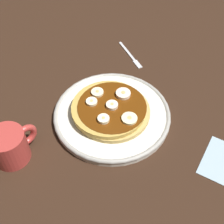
{
  "coord_description": "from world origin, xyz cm",
  "views": [
    {
      "loc": [
        -33.85,
        -34.13,
        57.61
      ],
      "look_at": [
        0.0,
        0.0,
        1.9
      ],
      "focal_mm": 49.64,
      "sensor_mm": 36.0,
      "label": 1
    }
  ],
  "objects_px": {
    "banana_slice_2": "(103,119)",
    "banana_slice_0": "(110,105)",
    "banana_slice_5": "(97,92)",
    "coffee_mug": "(10,145)",
    "plate": "(112,114)",
    "pancake_stack": "(111,109)",
    "banana_slice_3": "(92,102)",
    "banana_slice_1": "(123,94)",
    "banana_slice_4": "(128,120)",
    "fork": "(131,56)"
  },
  "relations": [
    {
      "from": "banana_slice_0",
      "to": "banana_slice_3",
      "type": "distance_m",
      "value": 0.04
    },
    {
      "from": "banana_slice_3",
      "to": "banana_slice_5",
      "type": "distance_m",
      "value": 0.03
    },
    {
      "from": "banana_slice_2",
      "to": "coffee_mug",
      "type": "bearing_deg",
      "value": 154.56
    },
    {
      "from": "banana_slice_3",
      "to": "banana_slice_2",
      "type": "bearing_deg",
      "value": -106.32
    },
    {
      "from": "plate",
      "to": "coffee_mug",
      "type": "distance_m",
      "value": 0.24
    },
    {
      "from": "pancake_stack",
      "to": "fork",
      "type": "xyz_separation_m",
      "value": [
        0.2,
        0.12,
        -0.02
      ]
    },
    {
      "from": "banana_slice_1",
      "to": "fork",
      "type": "relative_size",
      "value": 0.28
    },
    {
      "from": "coffee_mug",
      "to": "pancake_stack",
      "type": "bearing_deg",
      "value": -17.01
    },
    {
      "from": "banana_slice_5",
      "to": "coffee_mug",
      "type": "relative_size",
      "value": 0.28
    },
    {
      "from": "banana_slice_5",
      "to": "banana_slice_4",
      "type": "bearing_deg",
      "value": -94.58
    },
    {
      "from": "banana_slice_3",
      "to": "coffee_mug",
      "type": "xyz_separation_m",
      "value": [
        -0.2,
        0.03,
        -0.0
      ]
    },
    {
      "from": "banana_slice_1",
      "to": "banana_slice_5",
      "type": "height_order",
      "value": "banana_slice_1"
    },
    {
      "from": "pancake_stack",
      "to": "coffee_mug",
      "type": "bearing_deg",
      "value": 162.99
    },
    {
      "from": "banana_slice_4",
      "to": "fork",
      "type": "xyz_separation_m",
      "value": [
        0.21,
        0.18,
        -0.04
      ]
    },
    {
      "from": "pancake_stack",
      "to": "banana_slice_2",
      "type": "xyz_separation_m",
      "value": [
        -0.04,
        -0.02,
        0.02
      ]
    },
    {
      "from": "banana_slice_1",
      "to": "fork",
      "type": "bearing_deg",
      "value": 36.73
    },
    {
      "from": "banana_slice_1",
      "to": "banana_slice_4",
      "type": "xyz_separation_m",
      "value": [
        -0.05,
        -0.06,
        -0.0
      ]
    },
    {
      "from": "banana_slice_1",
      "to": "banana_slice_5",
      "type": "xyz_separation_m",
      "value": [
        -0.04,
        0.05,
        -0.0
      ]
    },
    {
      "from": "banana_slice_4",
      "to": "pancake_stack",
      "type": "bearing_deg",
      "value": 86.94
    },
    {
      "from": "banana_slice_0",
      "to": "banana_slice_1",
      "type": "xyz_separation_m",
      "value": [
        0.05,
        0.0,
        0.0
      ]
    },
    {
      "from": "banana_slice_0",
      "to": "banana_slice_5",
      "type": "height_order",
      "value": "banana_slice_0"
    },
    {
      "from": "banana_slice_2",
      "to": "banana_slice_3",
      "type": "bearing_deg",
      "value": 73.68
    },
    {
      "from": "banana_slice_1",
      "to": "banana_slice_5",
      "type": "relative_size",
      "value": 1.18
    },
    {
      "from": "pancake_stack",
      "to": "fork",
      "type": "distance_m",
      "value": 0.24
    },
    {
      "from": "plate",
      "to": "pancake_stack",
      "type": "height_order",
      "value": "pancake_stack"
    },
    {
      "from": "banana_slice_2",
      "to": "fork",
      "type": "relative_size",
      "value": 0.22
    },
    {
      "from": "banana_slice_3",
      "to": "fork",
      "type": "bearing_deg",
      "value": 19.82
    },
    {
      "from": "banana_slice_2",
      "to": "coffee_mug",
      "type": "height_order",
      "value": "coffee_mug"
    },
    {
      "from": "plate",
      "to": "banana_slice_1",
      "type": "xyz_separation_m",
      "value": [
        0.04,
        0.01,
        0.03
      ]
    },
    {
      "from": "banana_slice_4",
      "to": "banana_slice_5",
      "type": "height_order",
      "value": "same"
    },
    {
      "from": "pancake_stack",
      "to": "banana_slice_1",
      "type": "distance_m",
      "value": 0.05
    },
    {
      "from": "banana_slice_1",
      "to": "banana_slice_5",
      "type": "bearing_deg",
      "value": 129.42
    },
    {
      "from": "banana_slice_5",
      "to": "coffee_mug",
      "type": "xyz_separation_m",
      "value": [
        -0.23,
        0.02,
        -0.0
      ]
    },
    {
      "from": "plate",
      "to": "banana_slice_5",
      "type": "distance_m",
      "value": 0.06
    },
    {
      "from": "banana_slice_2",
      "to": "banana_slice_0",
      "type": "bearing_deg",
      "value": 27.72
    },
    {
      "from": "banana_slice_0",
      "to": "banana_slice_4",
      "type": "xyz_separation_m",
      "value": [
        -0.0,
        -0.06,
        -0.0
      ]
    },
    {
      "from": "banana_slice_3",
      "to": "banana_slice_5",
      "type": "bearing_deg",
      "value": 23.46
    },
    {
      "from": "banana_slice_1",
      "to": "fork",
      "type": "xyz_separation_m",
      "value": [
        0.16,
        0.12,
        -0.04
      ]
    },
    {
      "from": "pancake_stack",
      "to": "banana_slice_4",
      "type": "height_order",
      "value": "banana_slice_4"
    },
    {
      "from": "banana_slice_4",
      "to": "banana_slice_0",
      "type": "bearing_deg",
      "value": 89.61
    },
    {
      "from": "plate",
      "to": "banana_slice_3",
      "type": "xyz_separation_m",
      "value": [
        -0.03,
        0.04,
        0.03
      ]
    },
    {
      "from": "pancake_stack",
      "to": "banana_slice_0",
      "type": "height_order",
      "value": "banana_slice_0"
    },
    {
      "from": "banana_slice_5",
      "to": "coffee_mug",
      "type": "height_order",
      "value": "coffee_mug"
    },
    {
      "from": "plate",
      "to": "pancake_stack",
      "type": "bearing_deg",
      "value": 103.97
    },
    {
      "from": "banana_slice_1",
      "to": "plate",
      "type": "bearing_deg",
      "value": -171.01
    },
    {
      "from": "plate",
      "to": "banana_slice_4",
      "type": "bearing_deg",
      "value": -93.88
    },
    {
      "from": "plate",
      "to": "banana_slice_1",
      "type": "bearing_deg",
      "value": 8.99
    },
    {
      "from": "plate",
      "to": "pancake_stack",
      "type": "xyz_separation_m",
      "value": [
        -0.0,
        0.0,
        0.02
      ]
    },
    {
      "from": "banana_slice_1",
      "to": "banana_slice_2",
      "type": "height_order",
      "value": "same"
    },
    {
      "from": "banana_slice_0",
      "to": "coffee_mug",
      "type": "bearing_deg",
      "value": 163.26
    }
  ]
}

